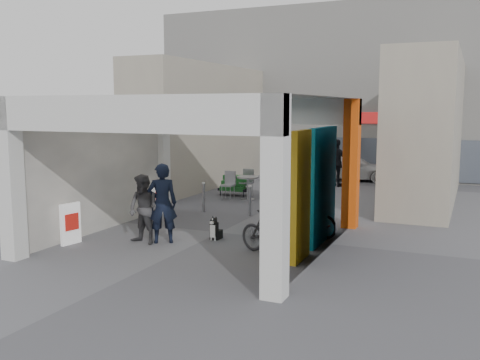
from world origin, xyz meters
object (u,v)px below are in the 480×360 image
at_px(man_elderly, 279,193).
at_px(man_crates, 337,163).
at_px(produce_stand, 234,188).
at_px(bicycle_front, 308,217).
at_px(man_back_turned, 144,209).
at_px(cafe_set, 248,188).
at_px(bicycle_rear, 270,233).
at_px(border_collie, 215,230).
at_px(white_van, 350,166).
at_px(man_with_dog, 162,203).

height_order(man_elderly, man_crates, man_crates).
height_order(produce_stand, bicycle_front, bicycle_front).
bearing_deg(man_back_turned, cafe_set, 102.28).
distance_m(cafe_set, bicycle_rear, 7.59).
height_order(border_collie, man_elderly, man_elderly).
bearing_deg(border_collie, man_crates, 88.58).
xyz_separation_m(produce_stand, man_crates, (2.95, 3.77, 0.69)).
distance_m(cafe_set, white_van, 6.66).
xyz_separation_m(cafe_set, bicycle_rear, (3.41, -6.78, 0.14)).
bearing_deg(man_crates, bicycle_rear, 111.89).
bearing_deg(man_elderly, man_back_turned, -142.60).
relative_size(border_collie, white_van, 0.16).
bearing_deg(produce_stand, man_crates, 73.80).
xyz_separation_m(produce_stand, border_collie, (2.34, -6.33, -0.05)).
height_order(man_back_turned, white_van, man_back_turned).
distance_m(man_back_turned, man_elderly, 3.91).
bearing_deg(cafe_set, bicycle_rear, -63.30).
xyz_separation_m(man_with_dog, man_crates, (1.64, 10.88, 0.01)).
distance_m(man_back_turned, bicycle_rear, 3.17).
bearing_deg(man_with_dog, man_elderly, -157.78).
xyz_separation_m(border_collie, man_crates, (0.61, 10.10, 0.74)).
bearing_deg(man_back_turned, bicycle_rear, 15.11).
bearing_deg(man_back_turned, man_elderly, 63.42).
bearing_deg(bicycle_rear, man_elderly, 34.10).
relative_size(produce_stand, man_crates, 0.57).
height_order(border_collie, man_crates, man_crates).
distance_m(produce_stand, man_with_dog, 7.26).
bearing_deg(man_elderly, man_crates, 76.49).
bearing_deg(man_with_dog, man_crates, -131.91).
bearing_deg(man_with_dog, bicycle_front, -177.17).
height_order(man_crates, bicycle_front, man_crates).
xyz_separation_m(cafe_set, white_van, (2.39, 6.21, 0.27)).
relative_size(border_collie, man_back_turned, 0.36).
xyz_separation_m(man_back_turned, white_van, (2.12, 13.26, -0.21)).
distance_m(produce_stand, border_collie, 6.75).
height_order(man_with_dog, man_elderly, man_with_dog).
xyz_separation_m(border_collie, bicycle_front, (1.98, 1.42, 0.23)).
distance_m(man_elderly, bicycle_front, 1.32).
bearing_deg(man_with_dog, man_back_turned, 1.93).
relative_size(man_elderly, bicycle_rear, 1.11).
xyz_separation_m(produce_stand, white_van, (3.07, 5.89, 0.34)).
relative_size(man_crates, bicycle_rear, 1.19).
height_order(cafe_set, man_elderly, man_elderly).
bearing_deg(white_van, bicycle_rear, 176.40).
xyz_separation_m(cafe_set, produce_stand, (-0.68, 0.32, -0.06)).
relative_size(man_back_turned, bicycle_front, 0.95).
bearing_deg(man_elderly, white_van, 75.30).
relative_size(man_back_turned, man_crates, 0.86).
bearing_deg(bicycle_front, man_elderly, 77.00).
relative_size(man_elderly, bicycle_front, 1.03).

